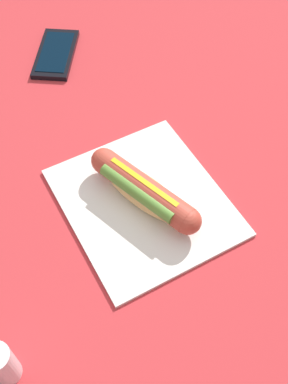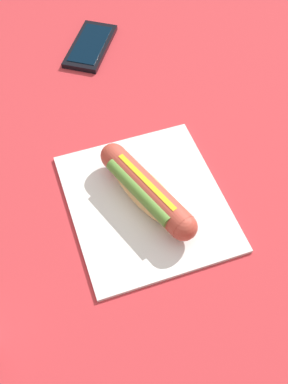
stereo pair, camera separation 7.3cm
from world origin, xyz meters
name	(u,v)px [view 2 (the right image)]	position (x,y,z in m)	size (l,w,h in m)	color
ground_plane	(147,331)	(0.00, 0.00, 0.00)	(6.00, 6.00, 0.00)	#2D2D33
dining_table	(149,216)	(0.00, 0.00, 0.62)	(1.22, 0.93, 0.74)	brown
paper_wrapper	(144,202)	(-0.05, 0.01, 0.74)	(0.27, 0.24, 0.01)	silver
hot_dog	(144,191)	(-0.05, 0.01, 0.77)	(0.17, 0.15, 0.05)	#DBB26B
cell_phone	(89,46)	(0.33, 0.13, 0.74)	(0.16, 0.10, 0.01)	black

